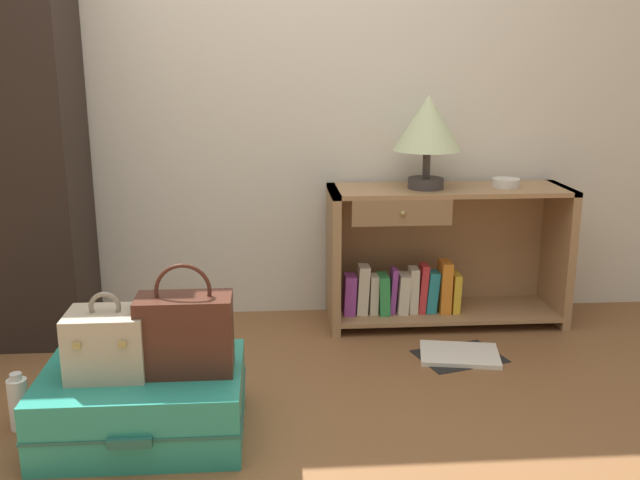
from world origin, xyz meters
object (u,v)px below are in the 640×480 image
table_lamp (428,126)px  train_case (108,343)px  bottle (19,403)px  open_book_on_floor (459,355)px  handbag (185,333)px  bookshelf (436,257)px  bowl (506,183)px  suitcase_large (144,403)px

table_lamp → train_case: table_lamp is taller
bottle → open_book_on_floor: size_ratio=0.50×
handbag → open_book_on_floor: bearing=28.0°
bookshelf → handbag: (-1.11, -1.04, 0.06)m
table_lamp → handbag: table_lamp is taller
bookshelf → train_case: 1.72m
train_case → handbag: handbag is taller
train_case → bowl: bearing=31.4°
handbag → open_book_on_floor: size_ratio=0.92×
bowl → handbag: bearing=-144.3°
suitcase_large → train_case: bearing=-168.6°
table_lamp → suitcase_large: size_ratio=0.63×
bookshelf → table_lamp: bearing=-157.9°
bookshelf → train_case: (-1.36, -1.05, 0.03)m
bookshelf → train_case: bookshelf is taller
bowl → handbag: (-1.42, -1.02, -0.32)m
bookshelf → bowl: size_ratio=8.77×
bottle → bowl: bearing=24.6°
bowl → open_book_on_floor: 0.87m
suitcase_large → open_book_on_floor: suitcase_large is taller
table_lamp → bookshelf: bearing=22.1°
suitcase_large → bottle: 0.46m
open_book_on_floor → bottle: bearing=-163.8°
bowl → bottle: bearing=-155.4°
open_book_on_floor → train_case: bearing=-156.6°
handbag → bowl: bearing=35.7°
bowl → bottle: size_ratio=0.62×
table_lamp → bottle: size_ratio=2.06×
suitcase_large → handbag: (0.16, -0.02, 0.26)m
train_case → bottle: size_ratio=1.38×
bookshelf → open_book_on_floor: bearing=-88.5°
bowl → open_book_on_floor: (-0.31, -0.43, -0.69)m
suitcase_large → handbag: bearing=-6.8°
handbag → bottle: 0.68m
train_case → handbag: (0.26, 0.00, 0.03)m
table_lamp → suitcase_large: 1.77m
bowl → suitcase_large: bearing=-147.5°
table_lamp → open_book_on_floor: size_ratio=1.04×
handbag → bookshelf: bearing=43.3°
bowl → bottle: (-2.03, -0.93, -0.60)m
handbag → train_case: bearing=-179.6°
suitcase_large → table_lamp: bearing=39.9°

